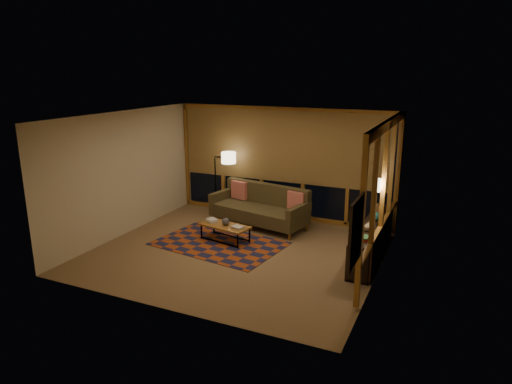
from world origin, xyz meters
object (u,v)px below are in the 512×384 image
at_px(floor_lamp, 215,183).
at_px(bookshelf, 372,241).
at_px(coffee_table, 225,233).
at_px(sofa, 259,207).

distance_m(floor_lamp, bookshelf, 4.27).
relative_size(floor_lamp, bookshelf, 0.62).
height_order(coffee_table, floor_lamp, floor_lamp).
bearing_deg(sofa, bookshelf, -3.60).
relative_size(sofa, bookshelf, 0.87).
xyz_separation_m(coffee_table, floor_lamp, (-1.11, 1.57, 0.63)).
relative_size(sofa, coffee_table, 2.12).
bearing_deg(coffee_table, bookshelf, 19.33).
bearing_deg(bookshelf, sofa, 165.20).
distance_m(coffee_table, floor_lamp, 2.02).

